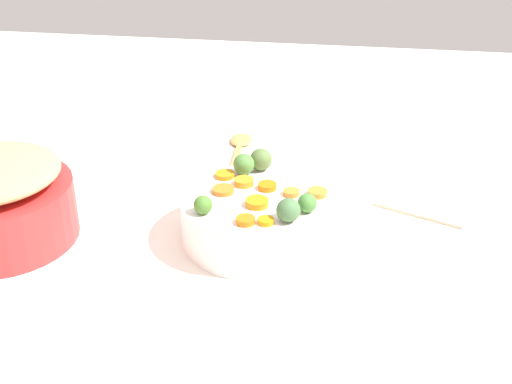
% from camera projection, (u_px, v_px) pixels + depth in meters
% --- Properties ---
extents(tabletop, '(2.40, 2.40, 0.02)m').
position_uv_depth(tabletop, '(242.00, 237.00, 1.22)').
color(tabletop, white).
rests_on(tabletop, ground).
extents(serving_bowl_carrots, '(0.26, 0.26, 0.08)m').
position_uv_depth(serving_bowl_carrots, '(256.00, 218.00, 1.17)').
color(serving_bowl_carrots, white).
rests_on(serving_bowl_carrots, tabletop).
extents(carrot_slice_0, '(0.05, 0.05, 0.01)m').
position_uv_depth(carrot_slice_0, '(257.00, 203.00, 1.13)').
color(carrot_slice_0, orange).
rests_on(carrot_slice_0, serving_bowl_carrots).
extents(carrot_slice_1, '(0.05, 0.05, 0.01)m').
position_uv_depth(carrot_slice_1, '(223.00, 190.00, 1.17)').
color(carrot_slice_1, orange).
rests_on(carrot_slice_1, serving_bowl_carrots).
extents(carrot_slice_2, '(0.04, 0.04, 0.01)m').
position_uv_depth(carrot_slice_2, '(246.00, 220.00, 1.08)').
color(carrot_slice_2, orange).
rests_on(carrot_slice_2, serving_bowl_carrots).
extents(carrot_slice_3, '(0.04, 0.04, 0.01)m').
position_uv_depth(carrot_slice_3, '(267.00, 186.00, 1.18)').
color(carrot_slice_3, orange).
rests_on(carrot_slice_3, serving_bowl_carrots).
extents(carrot_slice_4, '(0.04, 0.04, 0.01)m').
position_uv_depth(carrot_slice_4, '(266.00, 221.00, 1.08)').
color(carrot_slice_4, orange).
rests_on(carrot_slice_4, serving_bowl_carrots).
extents(carrot_slice_5, '(0.05, 0.05, 0.01)m').
position_uv_depth(carrot_slice_5, '(225.00, 175.00, 1.22)').
color(carrot_slice_5, orange).
rests_on(carrot_slice_5, serving_bowl_carrots).
extents(carrot_slice_6, '(0.04, 0.04, 0.01)m').
position_uv_depth(carrot_slice_6, '(317.00, 193.00, 1.16)').
color(carrot_slice_6, orange).
rests_on(carrot_slice_6, serving_bowl_carrots).
extents(carrot_slice_7, '(0.04, 0.04, 0.01)m').
position_uv_depth(carrot_slice_7, '(246.00, 182.00, 1.19)').
color(carrot_slice_7, orange).
rests_on(carrot_slice_7, serving_bowl_carrots).
extents(carrot_slice_8, '(0.04, 0.04, 0.01)m').
position_uv_depth(carrot_slice_8, '(292.00, 192.00, 1.16)').
color(carrot_slice_8, orange).
rests_on(carrot_slice_8, serving_bowl_carrots).
extents(brussels_sprout_0, '(0.04, 0.04, 0.04)m').
position_uv_depth(brussels_sprout_0, '(288.00, 210.00, 1.08)').
color(brussels_sprout_0, '#476F41').
rests_on(brussels_sprout_0, serving_bowl_carrots).
extents(brussels_sprout_1, '(0.03, 0.03, 0.03)m').
position_uv_depth(brussels_sprout_1, '(307.00, 203.00, 1.10)').
color(brussels_sprout_1, '#478137').
rests_on(brussels_sprout_1, serving_bowl_carrots).
extents(brussels_sprout_2, '(0.04, 0.04, 0.04)m').
position_uv_depth(brussels_sprout_2, '(261.00, 159.00, 1.24)').
color(brussels_sprout_2, '#557039').
rests_on(brussels_sprout_2, serving_bowl_carrots).
extents(brussels_sprout_3, '(0.03, 0.03, 0.03)m').
position_uv_depth(brussels_sprout_3, '(203.00, 205.00, 1.10)').
color(brussels_sprout_3, '#497B2C').
rests_on(brussels_sprout_3, serving_bowl_carrots).
extents(brussels_sprout_4, '(0.04, 0.04, 0.04)m').
position_uv_depth(brussels_sprout_4, '(244.00, 164.00, 1.22)').
color(brussels_sprout_4, '#4E823B').
rests_on(brussels_sprout_4, serving_bowl_carrots).
extents(wooden_spoon, '(0.05, 0.29, 0.01)m').
position_uv_depth(wooden_spoon, '(239.00, 149.00, 1.51)').
color(wooden_spoon, tan).
rests_on(wooden_spoon, tabletop).
extents(dish_towel, '(0.20, 0.18, 0.01)m').
position_uv_depth(dish_towel, '(427.00, 202.00, 1.30)').
color(dish_towel, '#C2B194').
rests_on(dish_towel, tabletop).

